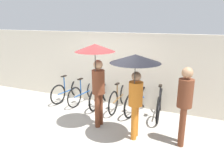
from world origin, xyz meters
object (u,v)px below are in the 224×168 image
at_px(parked_bicycle_3, 119,97).
at_px(pedestrian_center, 135,72).
at_px(parked_bicycle_4, 139,100).
at_px(parked_bicycle_2, 101,95).
at_px(pedestrian_leading, 96,64).
at_px(pedestrian_trailing, 185,100).
at_px(parked_bicycle_1, 84,92).
at_px(parked_bicycle_5, 160,103).
at_px(parked_bicycle_0, 68,90).

height_order(parked_bicycle_3, pedestrian_center, pedestrian_center).
xyz_separation_m(parked_bicycle_4, pedestrian_center, (0.34, -1.58, 1.22)).
xyz_separation_m(parked_bicycle_2, pedestrian_leading, (0.56, -1.37, 1.29)).
distance_m(parked_bicycle_2, pedestrian_trailing, 3.05).
distance_m(parked_bicycle_1, parked_bicycle_4, 1.90).
bearing_deg(pedestrian_center, pedestrian_trailing, -170.92).
bearing_deg(parked_bicycle_4, parked_bicycle_5, -83.63).
bearing_deg(pedestrian_leading, parked_bicycle_4, -117.07).
distance_m(parked_bicycle_4, pedestrian_center, 2.02).
bearing_deg(parked_bicycle_4, pedestrian_leading, 162.87).
xyz_separation_m(parked_bicycle_0, pedestrian_leading, (1.82, -1.40, 1.30)).
xyz_separation_m(parked_bicycle_0, parked_bicycle_3, (1.90, -0.04, 0.02)).
relative_size(parked_bicycle_4, pedestrian_leading, 0.80).
xyz_separation_m(parked_bicycle_1, pedestrian_center, (2.24, -1.62, 1.25)).
bearing_deg(parked_bicycle_0, parked_bicycle_1, -81.12).
relative_size(parked_bicycle_2, pedestrian_leading, 0.77).
relative_size(parked_bicycle_2, parked_bicycle_5, 0.96).
bearing_deg(pedestrian_center, parked_bicycle_3, -61.74).
bearing_deg(parked_bicycle_5, parked_bicycle_1, 81.68).
distance_m(parked_bicycle_5, pedestrian_leading, 2.26).
relative_size(pedestrian_leading, pedestrian_center, 1.07).
bearing_deg(pedestrian_center, parked_bicycle_4, -81.21).
bearing_deg(parked_bicycle_5, parked_bicycle_4, 79.65).
bearing_deg(parked_bicycle_0, pedestrian_leading, -118.47).
xyz_separation_m(parked_bicycle_5, pedestrian_leading, (-1.34, -1.30, 1.27)).
relative_size(parked_bicycle_3, parked_bicycle_4, 0.98).
bearing_deg(parked_bicycle_5, pedestrian_trailing, -156.40).
bearing_deg(pedestrian_leading, pedestrian_trailing, -179.37).
xyz_separation_m(parked_bicycle_3, parked_bicycle_4, (0.63, -0.00, 0.01)).
height_order(parked_bicycle_1, parked_bicycle_4, parked_bicycle_1).
distance_m(parked_bicycle_1, parked_bicycle_5, 2.53).
relative_size(pedestrian_leading, pedestrian_trailing, 1.22).
xyz_separation_m(parked_bicycle_1, pedestrian_leading, (1.19, -1.40, 1.30)).
bearing_deg(parked_bicycle_3, parked_bicycle_2, 87.17).
bearing_deg(pedestrian_trailing, parked_bicycle_1, -29.68).
xyz_separation_m(parked_bicycle_0, pedestrian_center, (2.87, -1.62, 1.25)).
distance_m(parked_bicycle_1, pedestrian_center, 3.03).
bearing_deg(parked_bicycle_5, parked_bicycle_2, 81.72).
bearing_deg(parked_bicycle_0, parked_bicycle_5, -82.72).
bearing_deg(parked_bicycle_3, parked_bicycle_5, -93.26).
relative_size(parked_bicycle_3, parked_bicycle_5, 0.99).
distance_m(pedestrian_leading, pedestrian_trailing, 2.17).
distance_m(parked_bicycle_2, parked_bicycle_5, 1.90).
height_order(parked_bicycle_5, pedestrian_center, pedestrian_center).
xyz_separation_m(parked_bicycle_2, parked_bicycle_4, (1.27, -0.02, 0.02)).
height_order(parked_bicycle_1, parked_bicycle_3, parked_bicycle_1).
relative_size(parked_bicycle_3, pedestrian_leading, 0.79).
distance_m(parked_bicycle_0, parked_bicycle_1, 0.63).
bearing_deg(parked_bicycle_0, parked_bicycle_2, -82.17).
bearing_deg(parked_bicycle_4, parked_bicycle_0, 99.41).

